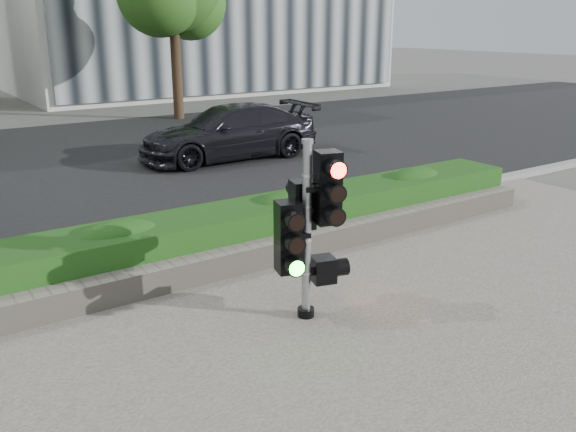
% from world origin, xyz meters
% --- Properties ---
extents(ground, '(120.00, 120.00, 0.00)m').
position_xyz_m(ground, '(0.00, 0.00, 0.00)').
color(ground, '#51514C').
rests_on(ground, ground).
extents(road, '(60.00, 13.00, 0.02)m').
position_xyz_m(road, '(0.00, 10.00, 0.01)').
color(road, black).
rests_on(road, ground).
extents(curb, '(60.00, 0.25, 0.12)m').
position_xyz_m(curb, '(0.00, 3.15, 0.06)').
color(curb, gray).
rests_on(curb, ground).
extents(stone_wall, '(12.00, 0.32, 0.34)m').
position_xyz_m(stone_wall, '(0.00, 1.90, 0.20)').
color(stone_wall, gray).
rests_on(stone_wall, sidewalk).
extents(hedge, '(12.00, 1.00, 0.68)m').
position_xyz_m(hedge, '(0.00, 2.55, 0.37)').
color(hedge, '#367524').
rests_on(hedge, sidewalk).
extents(traffic_signal, '(0.76, 0.62, 2.08)m').
position_xyz_m(traffic_signal, '(0.25, 0.31, 1.18)').
color(traffic_signal, black).
rests_on(traffic_signal, sidewalk).
extents(car_dark, '(4.63, 1.97, 1.33)m').
position_xyz_m(car_dark, '(3.72, 8.50, 0.69)').
color(car_dark, black).
rests_on(car_dark, road).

